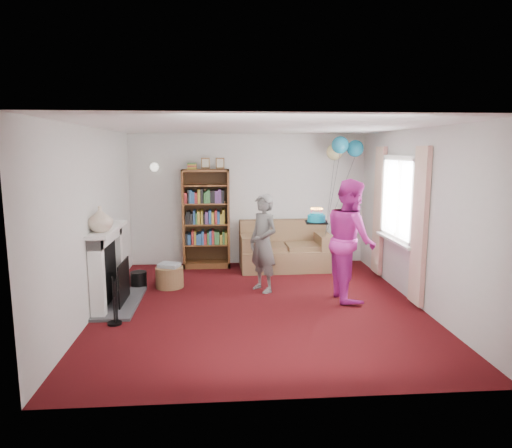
{
  "coord_description": "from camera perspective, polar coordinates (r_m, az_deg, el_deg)",
  "views": [
    {
      "loc": [
        -0.53,
        -6.22,
        2.2
      ],
      "look_at": [
        -0.0,
        0.6,
        1.08
      ],
      "focal_mm": 32.0,
      "sensor_mm": 36.0,
      "label": 1
    }
  ],
  "objects": [
    {
      "name": "ceiling",
      "position": [
        6.25,
        0.45,
        12.09
      ],
      "size": [
        4.5,
        5.0,
        0.01
      ],
      "primitive_type": "cube",
      "color": "white",
      "rests_on": "wall_back"
    },
    {
      "name": "wall_sconce",
      "position": [
        8.68,
        -12.59,
        6.96
      ],
      "size": [
        0.16,
        0.23,
        0.16
      ],
      "color": "gold",
      "rests_on": "ground"
    },
    {
      "name": "bookcase",
      "position": [
        8.63,
        -6.24,
        0.6
      ],
      "size": [
        0.87,
        0.42,
        2.05
      ],
      "color": "#472B14",
      "rests_on": "ground"
    },
    {
      "name": "fireplace",
      "position": [
        6.81,
        -17.58,
        -5.5
      ],
      "size": [
        0.55,
        1.8,
        1.12
      ],
      "color": "#3F3F42",
      "rests_on": "ground"
    },
    {
      "name": "sofa",
      "position": [
        8.58,
        3.59,
        -3.31
      ],
      "size": [
        1.66,
        0.88,
        0.88
      ],
      "rotation": [
        0.0,
        0.0,
        0.02
      ],
      "color": "brown",
      "rests_on": "ground"
    },
    {
      "name": "wicker_basket",
      "position": [
        7.53,
        -10.75,
        -6.44
      ],
      "size": [
        0.45,
        0.45,
        0.39
      ],
      "rotation": [
        0.0,
        0.0,
        -0.35
      ],
      "color": "olive",
      "rests_on": "ground"
    },
    {
      "name": "ground",
      "position": [
        6.62,
        0.42,
        -10.11
      ],
      "size": [
        5.0,
        5.0,
        0.0
      ],
      "primitive_type": "plane",
      "color": "#36080D",
      "rests_on": "ground"
    },
    {
      "name": "mantel_vase",
      "position": [
        6.34,
        -18.89,
        0.59
      ],
      "size": [
        0.33,
        0.33,
        0.34
      ],
      "primitive_type": "imported",
      "rotation": [
        0.0,
        0.0,
        -0.01
      ],
      "color": "beige",
      "rests_on": "fireplace"
    },
    {
      "name": "balloons",
      "position": [
        8.5,
        10.86,
        9.26
      ],
      "size": [
        0.72,
        0.69,
        1.78
      ],
      "color": "#3F3F3F",
      "rests_on": "ground"
    },
    {
      "name": "wall_left",
      "position": [
        6.53,
        -19.74,
        0.38
      ],
      "size": [
        0.02,
        5.0,
        2.5
      ],
      "primitive_type": "cube",
      "color": "silver",
      "rests_on": "ground"
    },
    {
      "name": "wall_right",
      "position": [
        6.89,
        19.53,
        0.83
      ],
      "size": [
        0.02,
        5.0,
        2.5
      ],
      "primitive_type": "cube",
      "color": "silver",
      "rests_on": "ground"
    },
    {
      "name": "window_bay",
      "position": [
        7.42,
        17.26,
        1.15
      ],
      "size": [
        0.14,
        2.02,
        2.2
      ],
      "color": "white",
      "rests_on": "ground"
    },
    {
      "name": "wall_back",
      "position": [
        8.8,
        -0.94,
        3.09
      ],
      "size": [
        4.5,
        0.02,
        2.5
      ],
      "primitive_type": "cube",
      "color": "silver",
      "rests_on": "ground"
    },
    {
      "name": "person_magenta",
      "position": [
        6.84,
        11.71,
        -1.92
      ],
      "size": [
        0.71,
        0.89,
        1.79
      ],
      "primitive_type": "imported",
      "rotation": [
        0.0,
        0.0,
        1.61
      ],
      "color": "#C12695",
      "rests_on": "ground"
    },
    {
      "name": "person_striped",
      "position": [
        7.08,
        0.92,
        -2.41
      ],
      "size": [
        0.62,
        0.67,
        1.53
      ],
      "primitive_type": "imported",
      "rotation": [
        0.0,
        0.0,
        -0.98
      ],
      "color": "black",
      "rests_on": "ground"
    },
    {
      "name": "birthday_cake",
      "position": [
        6.87,
        7.57,
        0.7
      ],
      "size": [
        0.32,
        0.32,
        0.22
      ],
      "rotation": [
        0.0,
        0.0,
        -0.11
      ],
      "color": "black",
      "rests_on": "ground"
    }
  ]
}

